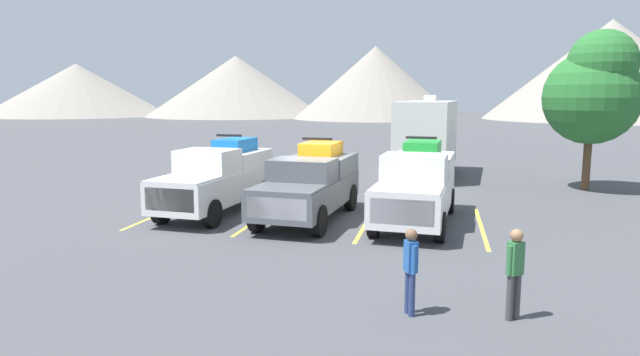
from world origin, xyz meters
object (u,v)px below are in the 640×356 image
pickup_truck_a (219,177)px  pickup_truck_b (310,183)px  pickup_truck_c (417,184)px  person_b (411,266)px  person_a (515,268)px  camper_trailer_a (427,134)px

pickup_truck_a → pickup_truck_b: (3.32, -0.39, -0.03)m
pickup_truck_a → pickup_truck_b: size_ratio=1.04×
pickup_truck_c → person_b: pickup_truck_c is taller
pickup_truck_b → person_b: size_ratio=3.54×
pickup_truck_b → pickup_truck_c: size_ratio=0.96×
pickup_truck_b → person_a: size_ratio=3.44×
pickup_truck_b → person_b: pickup_truck_b is taller
pickup_truck_a → person_b: size_ratio=3.69×
pickup_truck_a → person_b: pickup_truck_a is taller
pickup_truck_a → person_a: (8.74, -7.64, -0.25)m
pickup_truck_b → person_b: (3.60, -7.41, -0.24)m
camper_trailer_a → person_a: 17.78m
person_a → pickup_truck_a: bearing=138.9°
person_b → person_a: bearing=5.3°
camper_trailer_a → person_a: bearing=-83.6°
pickup_truck_c → pickup_truck_a: bearing=178.0°
pickup_truck_a → person_a: 11.61m
camper_trailer_a → person_a: size_ratio=4.68×
pickup_truck_a → pickup_truck_b: 3.34m
camper_trailer_a → person_b: (0.15, -17.80, -1.16)m
pickup_truck_b → camper_trailer_a: 10.99m
pickup_truck_a → pickup_truck_c: 6.73m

